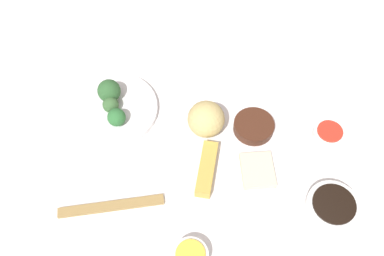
# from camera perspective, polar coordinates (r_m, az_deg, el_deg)

# --- Properties ---
(tabletop) EXTENTS (2.20, 2.20, 0.02)m
(tabletop) POSITION_cam_1_polar(r_m,az_deg,el_deg) (0.95, 4.13, -2.07)
(tabletop) COLOR white
(tabletop) RESTS_ON ground
(main_plate) EXTENTS (0.28, 0.28, 0.02)m
(main_plate) POSITION_cam_1_polar(r_m,az_deg,el_deg) (0.92, 5.09, -3.14)
(main_plate) COLOR white
(main_plate) RESTS_ON tabletop
(rice_scoop) EXTENTS (0.08, 0.08, 0.08)m
(rice_scoop) POSITION_cam_1_polar(r_m,az_deg,el_deg) (0.91, 1.88, 1.19)
(rice_scoop) COLOR tan
(rice_scoop) RESTS_ON main_plate
(spring_roll) EXTENTS (0.11, 0.10, 0.03)m
(spring_roll) POSITION_cam_1_polar(r_m,az_deg,el_deg) (0.88, 1.96, -5.44)
(spring_roll) COLOR gold
(spring_roll) RESTS_ON main_plate
(crab_rangoon_wonton) EXTENTS (0.10, 0.10, 0.01)m
(crab_rangoon_wonton) POSITION_cam_1_polar(r_m,az_deg,el_deg) (0.89, 8.67, -5.56)
(crab_rangoon_wonton) COLOR beige
(crab_rangoon_wonton) RESTS_ON main_plate
(stir_fry_heap) EXTENTS (0.09, 0.09, 0.02)m
(stir_fry_heap) POSITION_cam_1_polar(r_m,az_deg,el_deg) (0.94, 8.18, 0.22)
(stir_fry_heap) COLOR #452316
(stir_fry_heap) RESTS_ON main_plate
(broccoli_plate) EXTENTS (0.21, 0.21, 0.01)m
(broccoli_plate) POSITION_cam_1_polar(r_m,az_deg,el_deg) (1.00, -10.54, 2.47)
(broccoli_plate) COLOR white
(broccoli_plate) RESTS_ON tabletop
(broccoli_floret_0) EXTENTS (0.05, 0.05, 0.05)m
(broccoli_floret_0) POSITION_cam_1_polar(r_m,az_deg,el_deg) (0.99, -10.94, 4.86)
(broccoli_floret_0) COLOR #2E5D2F
(broccoli_floret_0) RESTS_ON broccoli_plate
(broccoli_floret_1) EXTENTS (0.04, 0.04, 0.04)m
(broccoli_floret_1) POSITION_cam_1_polar(r_m,az_deg,el_deg) (0.97, -10.73, 3.04)
(broccoli_floret_1) COLOR #3A6436
(broccoli_floret_1) RESTS_ON broccoli_plate
(broccoli_floret_2) EXTENTS (0.04, 0.04, 0.04)m
(broccoli_floret_2) POSITION_cam_1_polar(r_m,az_deg,el_deg) (0.95, -9.98, 1.42)
(broccoli_floret_2) COLOR #2D6C35
(broccoli_floret_2) RESTS_ON broccoli_plate
(soy_sauce_bowl) EXTENTS (0.10, 0.10, 0.03)m
(soy_sauce_bowl) POSITION_cam_1_polar(r_m,az_deg,el_deg) (0.90, 18.04, -10.00)
(soy_sauce_bowl) COLOR white
(soy_sauce_bowl) RESTS_ON tabletop
(soy_sauce_bowl_liquid) EXTENTS (0.08, 0.08, 0.00)m
(soy_sauce_bowl_liquid) POSITION_cam_1_polar(r_m,az_deg,el_deg) (0.88, 18.35, -9.55)
(soy_sauce_bowl_liquid) COLOR black
(soy_sauce_bowl_liquid) RESTS_ON soy_sauce_bowl
(sauce_ramekin_hot_mustard_liquid) EXTENTS (0.06, 0.06, 0.00)m
(sauce_ramekin_hot_mustard_liquid) POSITION_cam_1_polar(r_m,az_deg,el_deg) (0.81, -0.21, -16.39)
(sauce_ramekin_hot_mustard_liquid) COLOR gold
(sauce_ramekin_hot_mustard_liquid) RESTS_ON sauce_ramekin_hot_mustard
(sauce_ramekin_sweet_and_sour) EXTENTS (0.07, 0.07, 0.03)m
(sauce_ramekin_sweet_and_sour) POSITION_cam_1_polar(r_m,az_deg,el_deg) (0.98, 17.60, -0.90)
(sauce_ramekin_sweet_and_sour) COLOR white
(sauce_ramekin_sweet_and_sour) RESTS_ON tabletop
(sauce_ramekin_sweet_and_sour_liquid) EXTENTS (0.06, 0.06, 0.00)m
(sauce_ramekin_sweet_and_sour_liquid) POSITION_cam_1_polar(r_m,az_deg,el_deg) (0.97, 17.84, -0.41)
(sauce_ramekin_sweet_and_sour_liquid) COLOR red
(sauce_ramekin_sweet_and_sour_liquid) RESTS_ON sauce_ramekin_sweet_and_sour
(chopsticks_pair) EXTENTS (0.10, 0.20, 0.01)m
(chopsticks_pair) POSITION_cam_1_polar(r_m,az_deg,el_deg) (0.88, -10.66, -10.15)
(chopsticks_pair) COLOR #9D7E47
(chopsticks_pair) RESTS_ON tabletop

